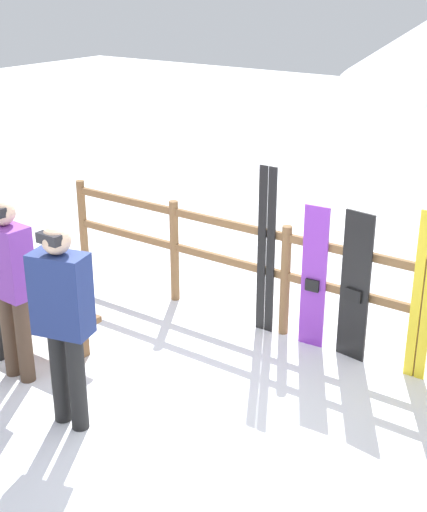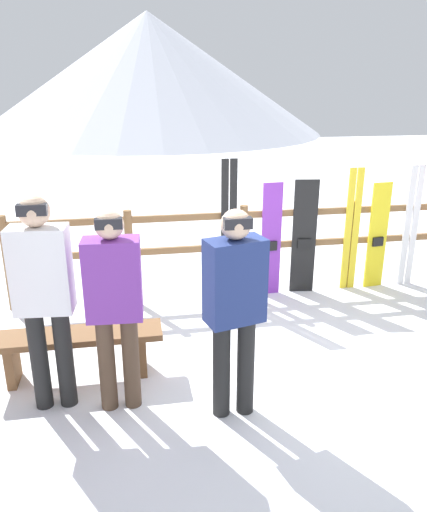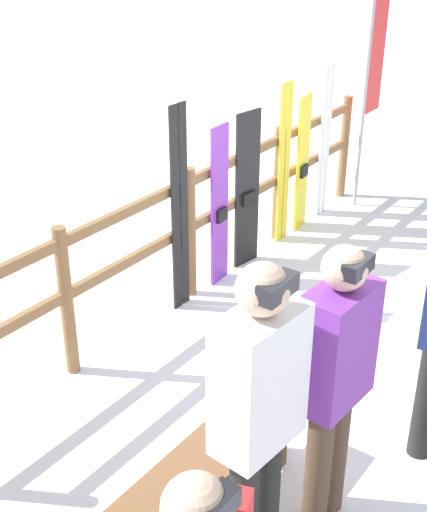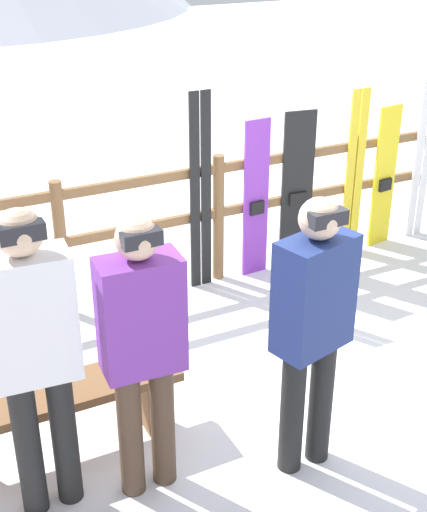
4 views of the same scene
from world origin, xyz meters
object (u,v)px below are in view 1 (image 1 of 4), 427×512
Objects in this scene: person_purple at (10,278)px; snowboard_black_stripe at (355,288)px; ski_pair_black at (266,251)px; snowboard_purple at (314,278)px; person_navy at (63,314)px; ski_pair_yellow at (423,298)px; bench at (32,312)px.

snowboard_black_stripe is at bearing 42.01° from person_purple.
ski_pair_black is 1.21× the size of snowboard_purple.
person_purple is 0.98× the size of person_navy.
ski_pair_black is at bearing 179.64° from snowboard_purple.
person_purple is at bearing -144.73° from ski_pair_yellow.
snowboard_black_stripe is at bearing 30.16° from bench.
person_purple is (0.39, -0.52, 0.66)m from bench.
person_purple is 0.97× the size of ski_pair_black.
person_purple reaches higher than snowboard_purple.
snowboard_black_stripe is (2.34, 2.10, -0.26)m from person_purple.
person_purple is at bearing -132.12° from snowboard_purple.
bench is at bearing 149.56° from person_navy.
person_navy reaches higher than ski_pair_yellow.
ski_pair_black is (1.74, 1.59, 0.54)m from bench.
ski_pair_yellow is (1.63, 0.00, -0.08)m from ski_pair_black.
person_purple is 1.06× the size of ski_pair_yellow.
ski_pair_yellow reaches higher than snowboard_purple.
snowboard_black_stripe is (0.43, 0.00, 0.01)m from snowboard_purple.
ski_pair_black reaches higher than person_navy.
bench is at bearing 126.62° from person_purple.
bench is 1.05× the size of snowboard_black_stripe.
snowboard_purple is (1.90, 2.10, -0.27)m from person_purple.
ski_pair_black reaches higher than snowboard_purple.
person_navy is (0.92, -0.25, 0.02)m from person_purple.
snowboard_black_stripe is at bearing -179.70° from ski_pair_yellow.
ski_pair_yellow reaches higher than bench.
bench is 3.75m from ski_pair_yellow.
bench is 0.97× the size of ski_pair_yellow.
person_purple is at bearing -137.99° from snowboard_black_stripe.
snowboard_purple is at bearing 34.65° from bench.
ski_pair_black is 1.09× the size of ski_pair_yellow.
snowboard_purple is at bearing 47.88° from person_purple.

